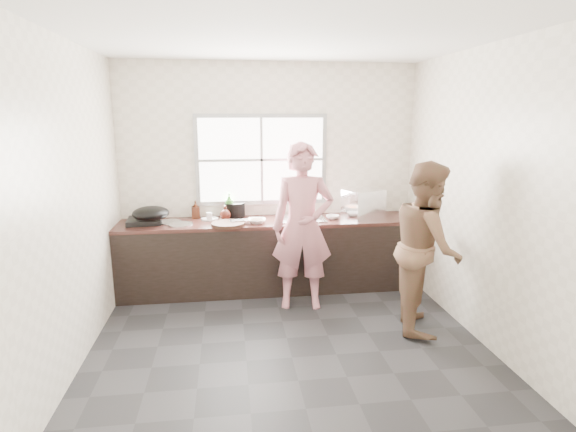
{
  "coord_description": "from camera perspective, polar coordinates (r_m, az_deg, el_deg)",
  "views": [
    {
      "loc": [
        -0.51,
        -3.89,
        2.09
      ],
      "look_at": [
        0.1,
        0.65,
        1.05
      ],
      "focal_mm": 28.0,
      "sensor_mm": 36.0,
      "label": 1
    }
  ],
  "objects": [
    {
      "name": "floor",
      "position": [
        4.45,
        -0.16,
        -15.31
      ],
      "size": [
        3.6,
        3.2,
        0.01
      ],
      "primitive_type": "cube",
      "color": "#272729",
      "rests_on": "ground"
    },
    {
      "name": "ceiling",
      "position": [
        3.97,
        -0.19,
        21.7
      ],
      "size": [
        3.6,
        3.2,
        0.01
      ],
      "primitive_type": "cube",
      "color": "silver",
      "rests_on": "wall_back"
    },
    {
      "name": "wall_back",
      "position": [
        5.57,
        -2.34,
        5.13
      ],
      "size": [
        3.6,
        0.01,
        2.7
      ],
      "primitive_type": "cube",
      "color": "silver",
      "rests_on": "ground"
    },
    {
      "name": "wall_left",
      "position": [
        4.17,
        -25.62,
        1.3
      ],
      "size": [
        0.01,
        3.2,
        2.7
      ],
      "primitive_type": "cube",
      "color": "beige",
      "rests_on": "ground"
    },
    {
      "name": "wall_right",
      "position": [
        4.59,
        22.8,
        2.51
      ],
      "size": [
        0.01,
        3.2,
        2.7
      ],
      "primitive_type": "cube",
      "color": "silver",
      "rests_on": "ground"
    },
    {
      "name": "wall_front",
      "position": [
        2.46,
        4.75,
        -4.75
      ],
      "size": [
        3.6,
        0.01,
        2.7
      ],
      "primitive_type": "cube",
      "color": "beige",
      "rests_on": "ground"
    },
    {
      "name": "cabinet",
      "position": [
        5.47,
        -1.94,
        -5.11
      ],
      "size": [
        3.6,
        0.62,
        0.82
      ],
      "primitive_type": "cube",
      "color": "black",
      "rests_on": "floor"
    },
    {
      "name": "countertop",
      "position": [
        5.35,
        -1.98,
        -0.73
      ],
      "size": [
        3.6,
        0.64,
        0.04
      ],
      "primitive_type": "cube",
      "color": "#361B16",
      "rests_on": "cabinet"
    },
    {
      "name": "sink",
      "position": [
        5.39,
        1.72,
        -0.35
      ],
      "size": [
        0.55,
        0.45,
        0.02
      ],
      "primitive_type": "cube",
      "color": "silver",
      "rests_on": "countertop"
    },
    {
      "name": "faucet",
      "position": [
        5.56,
        1.4,
        1.57
      ],
      "size": [
        0.02,
        0.02,
        0.3
      ],
      "primitive_type": "cylinder",
      "color": "silver",
      "rests_on": "countertop"
    },
    {
      "name": "window_frame",
      "position": [
        5.52,
        -3.39,
        7.15
      ],
      "size": [
        1.6,
        0.05,
        1.1
      ],
      "primitive_type": "cube",
      "color": "#9EA0A5",
      "rests_on": "wall_back"
    },
    {
      "name": "window_glazing",
      "position": [
        5.5,
        -3.37,
        7.12
      ],
      "size": [
        1.5,
        0.01,
        1.0
      ],
      "primitive_type": "cube",
      "color": "white",
      "rests_on": "window_frame"
    },
    {
      "name": "woman",
      "position": [
        4.86,
        1.87,
        -2.05
      ],
      "size": [
        0.66,
        0.48,
        1.69
      ],
      "primitive_type": "imported",
      "rotation": [
        0.0,
        0.0,
        -0.12
      ],
      "color": "pink",
      "rests_on": "floor"
    },
    {
      "name": "person_side",
      "position": [
        4.58,
        17.18,
        -3.73
      ],
      "size": [
        0.83,
        0.95,
        1.67
      ],
      "primitive_type": "imported",
      "rotation": [
        0.0,
        0.0,
        1.29
      ],
      "color": "brown",
      "rests_on": "floor"
    },
    {
      "name": "cutting_board",
      "position": [
        5.12,
        -7.63,
        -1.02
      ],
      "size": [
        0.38,
        0.38,
        0.04
      ],
      "primitive_type": "cylinder",
      "rotation": [
        0.0,
        0.0,
        0.01
      ],
      "color": "black",
      "rests_on": "countertop"
    },
    {
      "name": "cleaver",
      "position": [
        5.18,
        -6.21,
        -0.53
      ],
      "size": [
        0.23,
        0.14,
        0.01
      ],
      "primitive_type": "cube",
      "rotation": [
        0.0,
        0.0,
        0.14
      ],
      "color": "silver",
      "rests_on": "cutting_board"
    },
    {
      "name": "bowl_mince",
      "position": [
        5.2,
        -3.99,
        -0.63
      ],
      "size": [
        0.24,
        0.24,
        0.05
      ],
      "primitive_type": "imported",
      "rotation": [
        0.0,
        0.0,
        -0.11
      ],
      "color": "white",
      "rests_on": "countertop"
    },
    {
      "name": "bowl_crabs",
      "position": [
        5.47,
        2.97,
        0.1
      ],
      "size": [
        0.24,
        0.24,
        0.06
      ],
      "primitive_type": "imported",
      "rotation": [
        0.0,
        0.0,
        0.41
      ],
      "color": "white",
      "rests_on": "countertop"
    },
    {
      "name": "bowl_held",
      "position": [
        5.42,
        5.69,
        -0.07
      ],
      "size": [
        0.24,
        0.24,
        0.06
      ],
      "primitive_type": "imported",
      "rotation": [
        0.0,
        0.0,
        -0.26
      ],
      "color": "silver",
      "rests_on": "countertop"
    },
    {
      "name": "black_pot",
      "position": [
        5.53,
        -6.77,
        0.78
      ],
      "size": [
        0.27,
        0.27,
        0.18
      ],
      "primitive_type": "cylinder",
      "rotation": [
        0.0,
        0.0,
        0.09
      ],
      "color": "black",
      "rests_on": "countertop"
    },
    {
      "name": "plate_food",
      "position": [
        5.45,
        -9.91,
        -0.36
      ],
      "size": [
        0.26,
        0.26,
        0.02
      ],
      "primitive_type": "cylinder",
      "rotation": [
        0.0,
        0.0,
        0.36
      ],
      "color": "silver",
      "rests_on": "countertop"
    },
    {
      "name": "bottle_green",
      "position": [
        5.49,
        -7.47,
        1.38
      ],
      "size": [
        0.14,
        0.14,
        0.31
      ],
      "primitive_type": "imported",
      "rotation": [
        0.0,
        0.0,
        0.18
      ],
      "color": "#37832B",
      "rests_on": "countertop"
    },
    {
      "name": "bottle_brown_tall",
      "position": [
        5.54,
        -11.65,
        0.72
      ],
      "size": [
        0.09,
        0.09,
        0.19
      ],
      "primitive_type": "imported",
      "rotation": [
        0.0,
        0.0,
        0.06
      ],
      "color": "#3F1C0F",
      "rests_on": "countertop"
    },
    {
      "name": "bottle_brown_short",
      "position": [
        5.42,
        -7.97,
        0.38
      ],
      "size": [
        0.15,
        0.15,
        0.16
      ],
      "primitive_type": "imported",
      "rotation": [
        0.0,
        0.0,
        -0.34
      ],
      "color": "#441911",
      "rests_on": "countertop"
    },
    {
      "name": "glass_jar",
      "position": [
        5.39,
        -9.96,
        -0.07
      ],
      "size": [
        0.07,
        0.07,
        0.1
      ],
      "primitive_type": "cylinder",
      "rotation": [
        0.0,
        0.0,
        -0.02
      ],
      "color": "white",
      "rests_on": "countertop"
    },
    {
      "name": "burner",
      "position": [
        5.45,
        -17.75,
        -0.57
      ],
      "size": [
        0.42,
        0.42,
        0.06
      ],
      "primitive_type": "cube",
      "rotation": [
        0.0,
        0.0,
        0.1
      ],
      "color": "black",
      "rests_on": "countertop"
    },
    {
      "name": "wok",
      "position": [
        5.31,
        -17.03,
        0.33
      ],
      "size": [
        0.44,
        0.44,
        0.15
      ],
      "primitive_type": "ellipsoid",
      "rotation": [
        0.0,
        0.0,
        -0.09
      ],
      "color": "black",
      "rests_on": "burner"
    },
    {
      "name": "dish_rack",
      "position": [
        5.55,
        9.56,
        1.58
      ],
      "size": [
        0.54,
        0.47,
        0.34
      ],
      "primitive_type": "cube",
      "rotation": [
        0.0,
        0.0,
        0.43
      ],
      "color": "white",
      "rests_on": "countertop"
    },
    {
      "name": "pot_lid_left",
      "position": [
        5.25,
        -13.46,
        -1.04
      ],
      "size": [
        0.36,
        0.36,
        0.01
      ],
      "primitive_type": "cylinder",
      "rotation": [
        0.0,
        0.0,
        0.41
      ],
      "color": "silver",
      "rests_on": "countertop"
    },
    {
      "name": "pot_lid_right",
      "position": [
        5.41,
        -14.8,
        -0.72
      ],
      "size": [
        0.27,
        0.27,
        0.01
      ],
      "primitive_type": "cylinder",
      "rotation": [
        0.0,
        0.0,
        0.0
      ],
      "color": "#AEB0B5",
      "rests_on": "countertop"
    }
  ]
}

